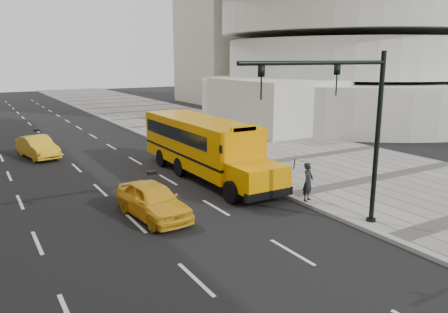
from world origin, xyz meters
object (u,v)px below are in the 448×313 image
taxi_near (153,200)px  pedestrian (308,182)px  school_bus (201,142)px  taxi_far (38,147)px  traffic_signal (351,120)px

taxi_near → pedestrian: 6.59m
taxi_near → pedestrian: size_ratio=2.47×
taxi_near → school_bus: bearing=39.9°
school_bus → pedestrian: (1.65, -6.62, -0.78)m
taxi_far → traffic_signal: size_ratio=0.64×
school_bus → taxi_far: bearing=128.0°
traffic_signal → pedestrian: bearing=72.7°
school_bus → traffic_signal: size_ratio=1.81×
school_bus → pedestrian: bearing=-76.0°
taxi_far → pedestrian: bearing=-72.4°
taxi_near → taxi_far: size_ratio=1.00×
taxi_near → traffic_signal: 8.03m
traffic_signal → taxi_far: bearing=112.3°
taxi_far → pedestrian: 17.76m
taxi_far → traffic_signal: (7.65, -18.60, 3.41)m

